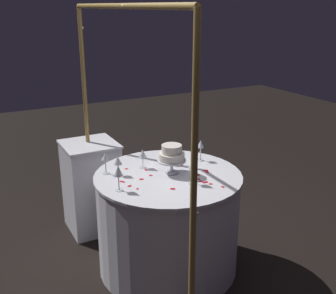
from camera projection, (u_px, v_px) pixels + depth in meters
ground_plane at (168, 264)px, 3.39m from camera, size 12.00×12.00×0.00m
decorative_arch at (124, 113)px, 2.81m from camera, size 1.89×0.06×2.03m
main_table at (168, 221)px, 3.26m from camera, size 1.13×1.13×0.80m
side_table at (92, 186)px, 3.83m from camera, size 0.47×0.47×0.85m
tiered_cake at (172, 155)px, 3.11m from camera, size 0.22×0.22×0.23m
wine_glass_0 at (118, 172)px, 2.81m from camera, size 0.06×0.06×0.19m
wine_glass_1 at (201, 145)px, 3.37m from camera, size 0.06×0.06×0.17m
wine_glass_2 at (192, 165)px, 2.93m from camera, size 0.06×0.06×0.19m
wine_glass_3 at (118, 161)px, 3.08m from camera, size 0.06×0.06×0.15m
wine_glass_4 at (105, 158)px, 3.11m from camera, size 0.06×0.06×0.16m
wine_glass_5 at (143, 155)px, 3.22m from camera, size 0.06×0.06×0.15m
wine_glass_6 at (166, 148)px, 3.31m from camera, size 0.06×0.06×0.17m
rose_petal_0 at (151, 175)px, 3.11m from camera, size 0.04×0.04×0.00m
rose_petal_1 at (122, 181)px, 3.00m from camera, size 0.04×0.04×0.00m
rose_petal_2 at (173, 189)px, 2.88m from camera, size 0.04×0.05×0.00m
rose_petal_3 at (198, 175)px, 3.11m from camera, size 0.03×0.04×0.00m
rose_petal_4 at (160, 157)px, 3.47m from camera, size 0.03×0.03×0.00m
rose_petal_5 at (129, 186)px, 2.93m from camera, size 0.02×0.03×0.00m
rose_petal_6 at (206, 182)px, 2.99m from camera, size 0.02×0.03×0.00m
rose_petal_7 at (193, 164)px, 3.34m from camera, size 0.03×0.04×0.00m
rose_petal_8 at (201, 181)px, 3.00m from camera, size 0.03×0.03×0.00m
rose_petal_9 at (141, 179)px, 3.04m from camera, size 0.04×0.04×0.00m
rose_petal_10 at (146, 170)px, 3.21m from camera, size 0.04×0.03×0.00m
rose_petal_11 at (211, 184)px, 2.96m from camera, size 0.03×0.04×0.00m
rose_petal_12 at (207, 172)px, 3.17m from camera, size 0.04×0.03×0.00m
rose_petal_13 at (223, 187)px, 2.91m from camera, size 0.04×0.03×0.00m
rose_petal_14 at (124, 182)px, 2.99m from camera, size 0.03×0.02×0.00m
rose_petal_15 at (181, 165)px, 3.32m from camera, size 0.04×0.03×0.00m
rose_petal_16 at (126, 169)px, 3.23m from camera, size 0.04×0.04×0.00m
rose_petal_17 at (204, 182)px, 2.98m from camera, size 0.03×0.02×0.00m
rose_petal_18 at (199, 179)px, 3.04m from camera, size 0.03×0.03×0.00m
rose_petal_19 at (137, 189)px, 2.88m from camera, size 0.03×0.03×0.00m
rose_petal_20 at (206, 170)px, 3.20m from camera, size 0.04×0.05×0.00m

